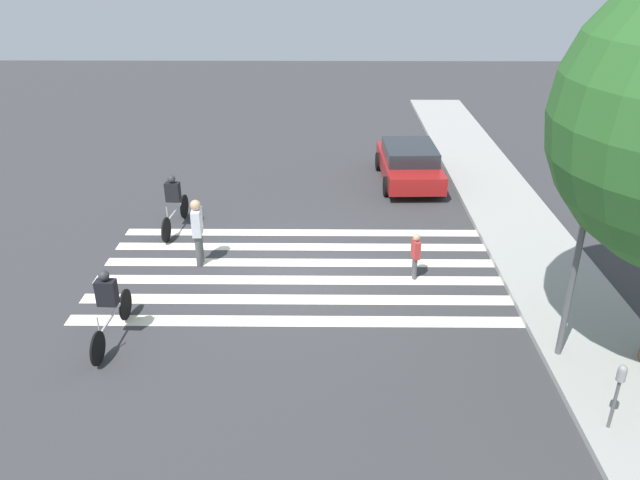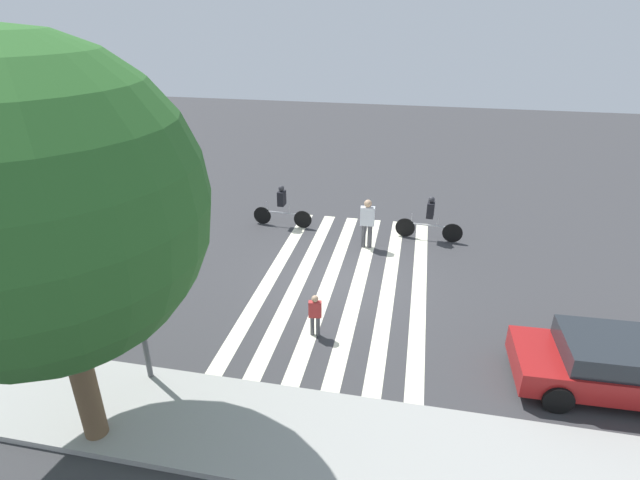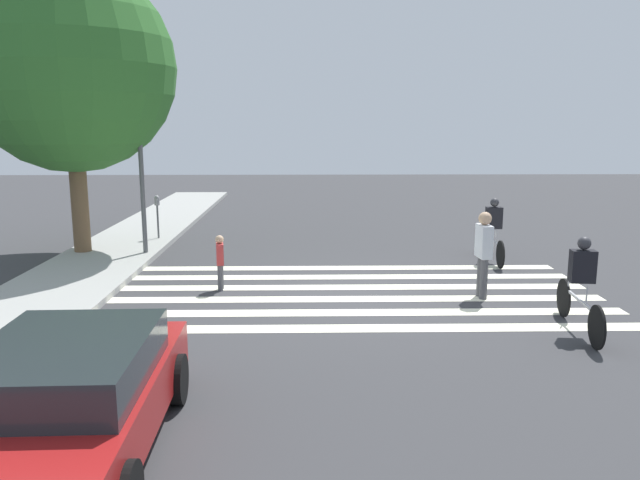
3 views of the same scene
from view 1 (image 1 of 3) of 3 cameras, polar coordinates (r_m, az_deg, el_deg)
ground_plane at (r=15.74m, az=-1.98°, el=-2.86°), size 60.00×60.00×0.00m
sidewalk_curb at (r=16.66m, az=20.06°, el=-2.57°), size 36.00×2.50×0.14m
crosswalk_stripes at (r=15.74m, az=-1.98°, el=-2.85°), size 5.00×10.00×0.01m
traffic_light at (r=11.95m, az=22.68°, el=2.77°), size 0.60×0.50×4.68m
parking_meter at (r=11.46m, az=25.68°, el=-11.75°), size 0.15×0.15×1.41m
pedestrian_child_with_backpack at (r=15.94m, az=-11.13°, el=1.04°), size 0.50×0.26×1.77m
pedestrian_adult_blue_shirt at (r=15.31m, az=8.73°, el=-1.21°), size 0.35×0.20×1.19m
cyclist_far_lane at (r=18.12m, az=-13.22°, el=3.48°), size 2.39×0.42×1.65m
cyclist_near_curb at (r=13.44m, az=-18.77°, el=-5.54°), size 2.31×0.41×1.63m
car_parked_silver_sedan at (r=21.57m, az=8.16°, el=6.98°), size 4.13×2.07×1.30m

